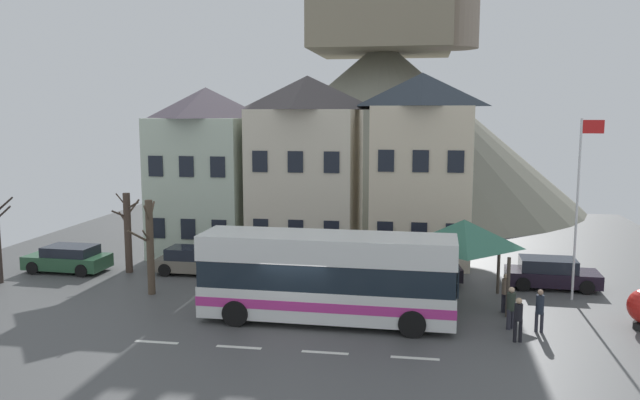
{
  "coord_description": "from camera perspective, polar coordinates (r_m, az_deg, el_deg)",
  "views": [
    {
      "loc": [
        4.66,
        -22.7,
        8.0
      ],
      "look_at": [
        0.31,
        3.64,
        4.32
      ],
      "focal_mm": 35.56,
      "sensor_mm": 36.0,
      "label": 1
    }
  ],
  "objects": [
    {
      "name": "parked_car_02",
      "position": [
        32.47,
        -11.2,
        -5.39
      ],
      "size": [
        3.99,
        1.9,
        1.32
      ],
      "rotation": [
        0.0,
        0.0,
        -0.02
      ],
      "color": "slate",
      "rests_on": "ground_plane"
    },
    {
      "name": "pedestrian_00",
      "position": [
        26.74,
        16.35,
        -7.93
      ],
      "size": [
        0.3,
        0.3,
        1.61
      ],
      "color": "#2D2D38",
      "rests_on": "ground_plane"
    },
    {
      "name": "parked_car_01",
      "position": [
        34.71,
        -21.71,
        -4.93
      ],
      "size": [
        4.16,
        2.13,
        1.32
      ],
      "rotation": [
        0.0,
        0.0,
        3.1
      ],
      "color": "#2B5538",
      "rests_on": "ground_plane"
    },
    {
      "name": "pedestrian_01",
      "position": [
        23.57,
        17.42,
        -9.96
      ],
      "size": [
        0.31,
        0.29,
        1.6
      ],
      "color": "black",
      "rests_on": "ground_plane"
    },
    {
      "name": "bus_shelter",
      "position": [
        27.23,
        12.83,
        -2.99
      ],
      "size": [
        3.6,
        3.6,
        3.58
      ],
      "color": "#473D33",
      "rests_on": "ground_plane"
    },
    {
      "name": "townhouse_02",
      "position": [
        34.48,
        9.06,
        2.85
      ],
      "size": [
        5.12,
        5.38,
        10.1
      ],
      "color": "beige",
      "rests_on": "ground_plane"
    },
    {
      "name": "flagpole",
      "position": [
        28.85,
        22.31,
        0.23
      ],
      "size": [
        0.95,
        0.1,
        7.78
      ],
      "color": "silver",
      "rests_on": "ground_plane"
    },
    {
      "name": "ground_plane",
      "position": [
        24.52,
        -2.14,
        -11.26
      ],
      "size": [
        40.0,
        60.0,
        0.07
      ],
      "color": "#4C4D4D"
    },
    {
      "name": "parked_car_00",
      "position": [
        30.69,
        8.86,
        -6.14
      ],
      "size": [
        4.02,
        2.37,
        1.27
      ],
      "rotation": [
        0.0,
        0.0,
        0.12
      ],
      "color": "black",
      "rests_on": "ground_plane"
    },
    {
      "name": "townhouse_00",
      "position": [
        37.2,
        -10.1,
        2.67
      ],
      "size": [
        5.15,
        6.53,
        9.44
      ],
      "color": "beige",
      "rests_on": "ground_plane"
    },
    {
      "name": "transit_bus",
      "position": [
        24.43,
        0.65,
        -7.05
      ],
      "size": [
        9.82,
        2.76,
        3.41
      ],
      "rotation": [
        0.0,
        0.0,
        -0.02
      ],
      "color": "white",
      "rests_on": "ground_plane"
    },
    {
      "name": "pedestrian_03",
      "position": [
        24.85,
        19.17,
        -9.14
      ],
      "size": [
        0.3,
        0.29,
        1.61
      ],
      "color": "#2D2D38",
      "rests_on": "ground_plane"
    },
    {
      "name": "pedestrian_02",
      "position": [
        24.88,
        16.81,
        -9.14
      ],
      "size": [
        0.33,
        0.33,
        1.61
      ],
      "color": "#2D2D38",
      "rests_on": "ground_plane"
    },
    {
      "name": "bare_tree_01",
      "position": [
        28.95,
        -15.06,
        -3.99
      ],
      "size": [
        0.89,
        2.09,
        4.22
      ],
      "color": "brown",
      "rests_on": "ground_plane"
    },
    {
      "name": "townhouse_01",
      "position": [
        35.8,
        -1.13,
        3.09
      ],
      "size": [
        5.61,
        6.83,
        10.05
      ],
      "color": "beige",
      "rests_on": "ground_plane"
    },
    {
      "name": "public_bench",
      "position": [
        29.58,
        10.39,
        -7.01
      ],
      "size": [
        1.8,
        0.48,
        0.87
      ],
      "color": "#33473D",
      "rests_on": "ground_plane"
    },
    {
      "name": "hilltop_castle",
      "position": [
        55.85,
        5.62,
        7.55
      ],
      "size": [
        33.93,
        33.93,
        22.06
      ],
      "color": "slate",
      "rests_on": "ground_plane"
    },
    {
      "name": "bare_tree_00",
      "position": [
        33.23,
        -16.91,
        -2.72
      ],
      "size": [
        1.41,
        1.85,
        4.04
      ],
      "color": "#47382D",
      "rests_on": "ground_plane"
    },
    {
      "name": "parked_car_03",
      "position": [
        31.18,
        20.05,
        -6.22
      ],
      "size": [
        4.17,
        2.01,
        1.38
      ],
      "rotation": [
        0.0,
        0.0,
        -0.03
      ],
      "color": "black",
      "rests_on": "ground_plane"
    }
  ]
}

